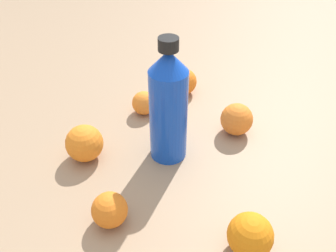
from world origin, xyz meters
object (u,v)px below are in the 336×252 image
at_px(orange_4, 184,82).
at_px(orange_5, 110,210).
at_px(orange_2, 250,235).
at_px(orange_3, 84,143).
at_px(water_bottle, 168,107).
at_px(orange_1, 144,103).
at_px(orange_0, 237,119).

distance_m(orange_4, orange_5, 0.46).
relative_size(orange_2, orange_3, 0.95).
distance_m(water_bottle, orange_3, 0.20).
height_order(water_bottle, orange_4, water_bottle).
bearing_deg(orange_1, orange_2, -55.07).
height_order(orange_0, orange_3, orange_3).
height_order(orange_2, orange_5, orange_2).
bearing_deg(orange_0, orange_4, 132.83).
distance_m(water_bottle, orange_0, 0.20).
relative_size(orange_0, orange_2, 0.98).
height_order(water_bottle, orange_3, water_bottle).
bearing_deg(orange_3, orange_4, 58.84).
distance_m(orange_1, orange_2, 0.45).
xyz_separation_m(water_bottle, orange_3, (-0.18, -0.04, -0.09)).
height_order(water_bottle, orange_5, water_bottle).
distance_m(water_bottle, orange_4, 0.28).
bearing_deg(water_bottle, orange_3, 139.02).
relative_size(orange_0, orange_1, 1.26).
height_order(water_bottle, orange_1, water_bottle).
bearing_deg(orange_4, water_bottle, -90.66).
relative_size(water_bottle, orange_3, 3.39).
xyz_separation_m(water_bottle, orange_2, (0.17, -0.22, -0.09)).
height_order(orange_0, orange_2, orange_2).
height_order(orange_4, orange_5, orange_4).
xyz_separation_m(orange_0, orange_5, (-0.22, -0.30, -0.01)).
relative_size(orange_3, orange_5, 1.24).
bearing_deg(orange_3, orange_2, -27.55).
bearing_deg(orange_5, orange_4, 80.35).
xyz_separation_m(orange_1, orange_5, (0.01, -0.35, 0.00)).
bearing_deg(orange_0, orange_2, -85.68).
distance_m(orange_3, orange_4, 0.35).
height_order(water_bottle, orange_0, water_bottle).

